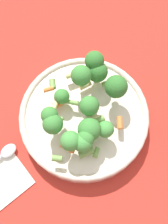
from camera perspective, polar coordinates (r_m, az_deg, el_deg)
name	(u,v)px	position (r m, az deg, el deg)	size (l,w,h in m)	color
ground_plane	(84,120)	(0.59, 0.00, -1.82)	(3.00, 3.00, 0.00)	#B72D23
bowl	(84,117)	(0.57, 0.00, -1.08)	(0.28, 0.28, 0.04)	beige
pasta_salad	(86,106)	(0.51, 0.34, 1.30)	(0.18, 0.23, 0.08)	#8CB766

